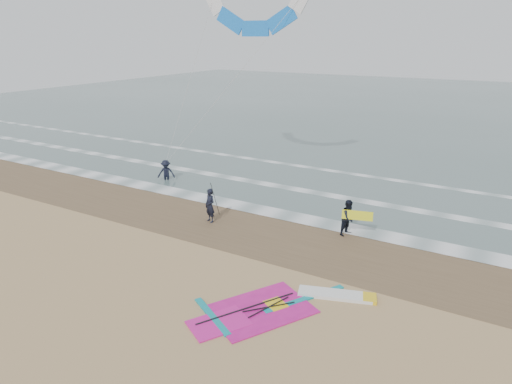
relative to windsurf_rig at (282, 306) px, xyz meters
The scene contains 11 objects.
ground 2.50m from the windsurf_rig, 153.12° to the right, with size 120.00×120.00×0.00m, color tan.
sea_water 46.92m from the windsurf_rig, 92.73° to the left, with size 120.00×80.00×0.02m, color #47605E.
wet_sand_band 5.36m from the windsurf_rig, 114.65° to the left, with size 120.00×5.00×0.01m, color brown.
foam_waterline 9.57m from the windsurf_rig, 103.49° to the left, with size 120.00×9.15×0.02m.
windsurf_rig is the anchor object (origin of this frame).
person_standing 7.70m from the windsurf_rig, 142.77° to the left, with size 0.59×0.39×1.61m, color black.
person_walking 6.52m from the windsurf_rig, 90.61° to the left, with size 0.77×0.60×1.59m, color black.
person_wading 14.88m from the windsurf_rig, 144.73° to the left, with size 1.03×0.59×1.60m, color black.
held_pole 7.51m from the windsurf_rig, 141.37° to the left, with size 0.17×0.86×1.82m.
carried_kiteboard 6.45m from the windsurf_rig, 87.02° to the left, with size 1.30×0.51×0.39m.
surf_kite 16.54m from the windsurf_rig, 123.76° to the left, with size 8.07×2.88×10.06m.
Camera 1 is at (7.82, -10.21, 8.26)m, focal length 32.00 mm.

